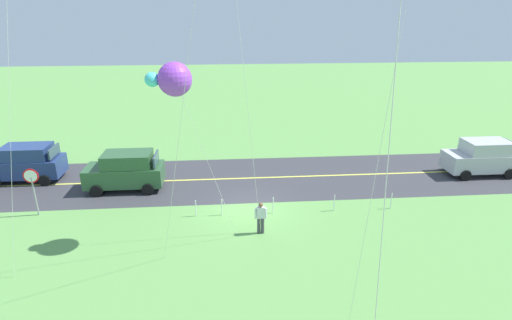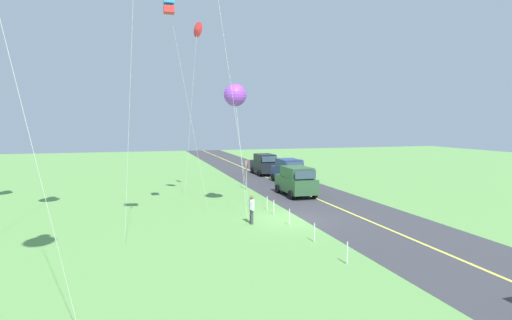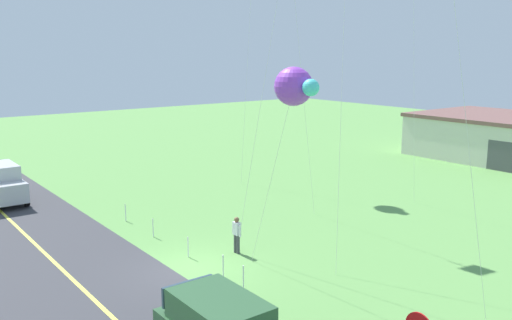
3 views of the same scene
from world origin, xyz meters
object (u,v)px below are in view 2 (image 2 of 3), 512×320
(car_parked_east_near, at_px, (288,171))
(stop_sign, at_px, (246,168))
(car_suv_foreground, at_px, (296,181))
(car_parked_east_far, at_px, (264,164))
(kite_purple_back, at_px, (235,95))
(kite_pink_drift, at_px, (169,6))
(person_adult_near, at_px, (252,209))
(kite_green_far, at_px, (197,30))

(car_parked_east_near, relative_size, stop_sign, 1.72)
(car_suv_foreground, bearing_deg, car_parked_east_far, -6.58)
(car_suv_foreground, height_order, kite_purple_back, kite_purple_back)
(car_parked_east_far, height_order, kite_pink_drift, kite_pink_drift)
(car_suv_foreground, bearing_deg, kite_purple_back, 123.72)
(person_adult_near, distance_m, kite_purple_back, 7.37)
(car_suv_foreground, distance_m, car_parked_east_near, 6.64)
(person_adult_near, xyz_separation_m, kite_pink_drift, (1.99, 4.10, 11.07))
(stop_sign, bearing_deg, kite_green_far, 124.24)
(kite_green_far, distance_m, kite_pink_drift, 6.71)
(car_parked_east_far, xyz_separation_m, kite_green_far, (-11.86, 8.81, 11.01))
(car_suv_foreground, height_order, stop_sign, stop_sign)
(car_suv_foreground, bearing_deg, kite_green_far, 83.26)
(car_suv_foreground, height_order, person_adult_near, car_suv_foreground)
(stop_sign, bearing_deg, car_suv_foreground, -143.09)
(stop_sign, height_order, person_adult_near, stop_sign)
(kite_green_far, bearing_deg, car_parked_east_near, -58.90)
(car_suv_foreground, distance_m, car_parked_east_far, 12.81)
(car_parked_east_near, height_order, kite_pink_drift, kite_pink_drift)
(car_parked_east_far, relative_size, kite_purple_back, 0.55)
(car_suv_foreground, xyz_separation_m, car_parked_east_near, (6.39, -1.80, 0.00))
(kite_green_far, distance_m, kite_purple_back, 6.94)
(kite_purple_back, bearing_deg, car_parked_east_far, -23.43)
(car_parked_east_far, distance_m, kite_purple_back, 19.04)
(car_parked_east_far, height_order, kite_purple_back, kite_purple_back)
(car_parked_east_far, bearing_deg, car_suv_foreground, 173.42)
(car_suv_foreground, height_order, car_parked_east_far, same)
(car_parked_east_near, xyz_separation_m, kite_pink_drift, (-11.77, 11.55, 10.78))
(stop_sign, xyz_separation_m, kite_purple_back, (-7.69, 2.78, 5.51))
(car_parked_east_near, xyz_separation_m, car_parked_east_far, (6.34, 0.33, 0.00))
(car_parked_east_far, relative_size, person_adult_near, 2.75)
(car_parked_east_near, distance_m, kite_pink_drift, 19.70)
(kite_pink_drift, bearing_deg, kite_green_far, -20.99)
(person_adult_near, height_order, kite_pink_drift, kite_pink_drift)
(car_suv_foreground, distance_m, kite_pink_drift, 15.50)
(car_parked_east_far, bearing_deg, car_parked_east_near, -177.01)
(car_suv_foreground, distance_m, kite_green_far, 13.27)
(car_suv_foreground, bearing_deg, person_adult_near, 142.59)
(kite_green_far, bearing_deg, car_parked_east_far, -36.62)
(kite_green_far, bearing_deg, kite_purple_back, -160.54)
(car_suv_foreground, relative_size, kite_green_far, 0.34)
(car_suv_foreground, distance_m, person_adult_near, 9.29)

